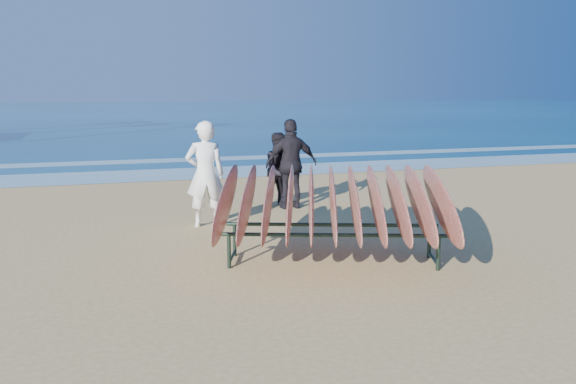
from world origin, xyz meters
name	(u,v)px	position (x,y,z in m)	size (l,w,h in m)	color
ground	(304,265)	(0.00, 0.00, 0.00)	(120.00, 120.00, 0.00)	tan
ocean	(127,113)	(0.00, 55.00, 0.01)	(160.00, 160.00, 0.00)	navy
foam_near	(197,173)	(0.00, 10.00, 0.01)	(160.00, 160.00, 0.00)	white
foam_far	(182,160)	(0.00, 13.50, 0.01)	(160.00, 160.00, 0.00)	white
surfboard_rack	(333,202)	(0.43, 0.00, 0.92)	(3.98, 3.86, 1.49)	#1B2B22
person_white	(205,174)	(-0.93, 2.95, 0.98)	(0.71, 0.47, 1.96)	white
person_dark_a	(280,170)	(0.92, 4.36, 0.80)	(0.78, 0.61, 1.60)	black
person_dark_b	(291,164)	(1.10, 4.09, 0.95)	(1.11, 0.46, 1.90)	black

